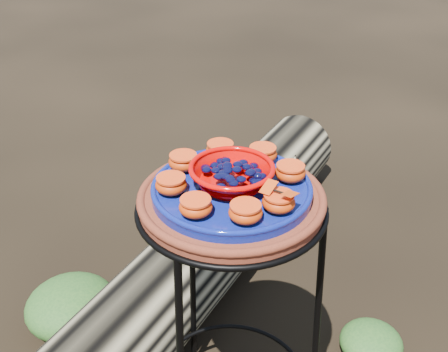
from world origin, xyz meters
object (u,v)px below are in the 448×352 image
plant_stand (231,328)px  driftwood_log (220,234)px  cobalt_plate (232,190)px  terracotta_saucer (232,201)px  red_bowl (232,176)px

plant_stand → driftwood_log: plant_stand is taller
cobalt_plate → driftwood_log: bearing=63.9°
plant_stand → terracotta_saucer: (0.00, 0.00, 0.37)m
red_bowl → plant_stand: bearing=0.0°
driftwood_log → cobalt_plate: bearing=-116.1°
red_bowl → driftwood_log: 0.90m
plant_stand → red_bowl: (0.00, 0.00, 0.43)m
red_bowl → cobalt_plate: bearing=0.0°
plant_stand → cobalt_plate: size_ratio=2.13×
plant_stand → driftwood_log: bearing=63.9°
plant_stand → red_bowl: 0.43m
plant_stand → terracotta_saucer: 0.37m
red_bowl → driftwood_log: size_ratio=0.11×
plant_stand → terracotta_saucer: terracotta_saucer is taller
red_bowl → driftwood_log: (0.28, 0.58, -0.63)m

